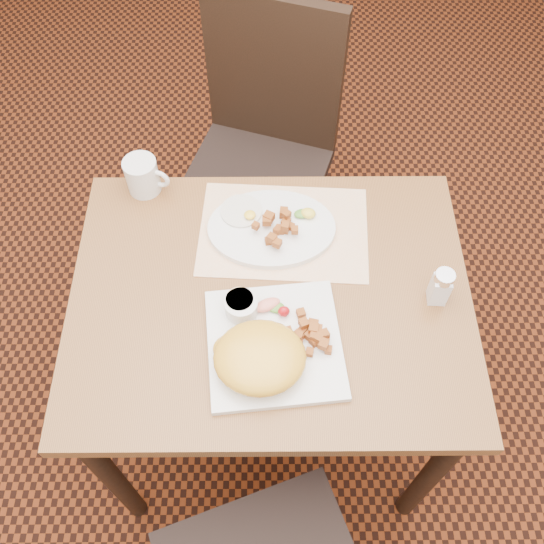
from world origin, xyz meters
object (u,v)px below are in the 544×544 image
(plate_oval, at_px, (272,228))
(coffee_mug, at_px, (143,176))
(salt_shaker, at_px, (440,287))
(chair_far, at_px, (263,142))
(table, at_px, (271,318))
(plate_square, at_px, (274,344))

(plate_oval, distance_m, coffee_mug, 0.34)
(plate_oval, xyz_separation_m, salt_shaker, (0.36, -0.19, 0.04))
(chair_far, relative_size, coffee_mug, 8.64)
(table, relative_size, coffee_mug, 8.02)
(plate_square, bearing_deg, chair_far, 92.12)
(table, height_order, chair_far, chair_far)
(plate_oval, bearing_deg, chair_far, 92.89)
(coffee_mug, bearing_deg, salt_shaker, -25.59)
(plate_square, relative_size, salt_shaker, 2.80)
(table, bearing_deg, plate_square, -86.37)
(plate_square, distance_m, coffee_mug, 0.54)
(table, xyz_separation_m, salt_shaker, (0.37, -0.01, 0.16))
(table, bearing_deg, chair_far, 91.85)
(chair_far, xyz_separation_m, coffee_mug, (-0.29, -0.37, 0.26))
(table, height_order, plate_oval, plate_oval)
(salt_shaker, bearing_deg, coffee_mug, 154.41)
(chair_far, bearing_deg, salt_shaker, 137.61)
(plate_oval, height_order, coffee_mug, coffee_mug)
(table, height_order, salt_shaker, salt_shaker)
(plate_square, bearing_deg, table, 93.63)
(table, xyz_separation_m, plate_oval, (0.00, 0.18, 0.12))
(plate_square, xyz_separation_m, coffee_mug, (-0.32, 0.44, 0.04))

